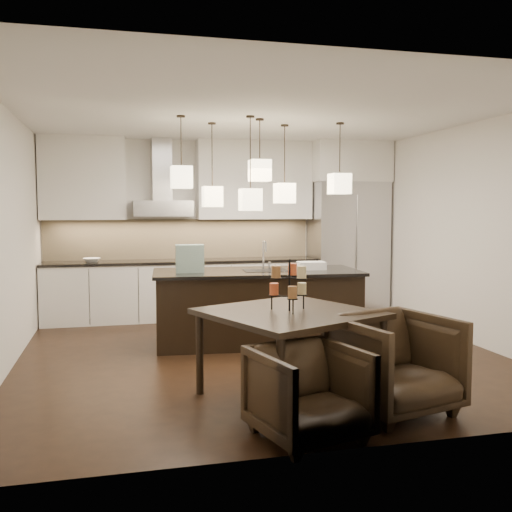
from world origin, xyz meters
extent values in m
cube|color=black|center=(0.00, 0.00, -0.01)|extent=(5.50, 5.50, 0.02)
cube|color=white|center=(0.00, 0.00, 2.81)|extent=(5.50, 5.50, 0.02)
cube|color=silver|center=(0.00, 2.76, 1.40)|extent=(5.50, 0.02, 2.80)
cube|color=silver|center=(0.00, -2.76, 1.40)|extent=(5.50, 0.02, 2.80)
cube|color=silver|center=(-2.76, 0.00, 1.40)|extent=(0.02, 5.50, 2.80)
cube|color=silver|center=(2.76, 0.00, 1.40)|extent=(0.02, 5.50, 2.80)
cube|color=#B7B7BA|center=(2.10, 2.38, 1.07)|extent=(1.20, 0.72, 2.15)
cube|color=silver|center=(2.10, 2.38, 2.47)|extent=(1.26, 0.72, 0.65)
cube|color=silver|center=(-0.62, 2.43, 0.44)|extent=(4.21, 0.62, 0.88)
cube|color=black|center=(-0.62, 2.43, 0.90)|extent=(4.21, 0.66, 0.04)
cube|color=tan|center=(-0.62, 2.73, 1.24)|extent=(4.21, 0.02, 0.63)
cube|color=silver|center=(-2.10, 2.57, 2.17)|extent=(1.25, 0.35, 1.25)
cube|color=silver|center=(0.55, 2.57, 2.17)|extent=(1.85, 0.35, 1.25)
cube|color=#B7B7BA|center=(-0.93, 2.48, 1.72)|extent=(0.90, 0.52, 0.24)
cube|color=#B7B7BA|center=(-0.93, 2.59, 2.32)|extent=(0.30, 0.28, 0.96)
imported|color=silver|center=(-1.99, 2.38, 0.95)|extent=(0.26, 0.26, 0.06)
cube|color=black|center=(0.11, 0.59, 0.45)|extent=(2.60, 1.21, 0.89)
cube|color=black|center=(0.11, 0.59, 0.91)|extent=(2.69, 1.30, 0.04)
cube|color=#1F533A|center=(-0.75, 0.56, 1.10)|extent=(0.36, 0.21, 0.34)
cube|color=silver|center=(0.82, 0.54, 0.98)|extent=(0.36, 0.27, 0.10)
cylinder|color=beige|center=(0.01, -1.52, 0.99)|extent=(0.11, 0.11, 0.11)
cylinder|color=#D2552D|center=(-0.24, -1.49, 0.99)|extent=(0.11, 0.11, 0.11)
cylinder|color=brown|center=(-0.14, -1.72, 0.99)|extent=(0.11, 0.11, 0.11)
cylinder|color=#D2552D|center=(-0.05, -1.44, 1.16)|extent=(0.11, 0.11, 0.11)
cylinder|color=brown|center=(-0.26, -1.61, 1.16)|extent=(0.11, 0.11, 0.11)
cylinder|color=beige|center=(-0.05, -1.69, 1.16)|extent=(0.11, 0.11, 0.11)
imported|color=black|center=(-0.26, -2.50, 0.35)|extent=(0.92, 0.94, 0.70)
imported|color=black|center=(0.64, -2.12, 0.41)|extent=(1.08, 1.10, 0.83)
cube|color=#FFE8B0|center=(-0.87, 0.34, 2.08)|extent=(0.24, 0.24, 0.26)
cube|color=#FFE8B0|center=(-0.43, 0.80, 1.87)|extent=(0.24, 0.24, 0.26)
cube|color=#FFE8B0|center=(0.08, 0.35, 2.18)|extent=(0.24, 0.24, 0.26)
cube|color=#FFE8B0|center=(0.52, 0.75, 1.92)|extent=(0.24, 0.24, 0.26)
cube|color=#FFE8B0|center=(1.15, 0.42, 2.03)|extent=(0.24, 0.24, 0.26)
cube|color=#FFE8B0|center=(-0.08, 0.17, 1.82)|extent=(0.24, 0.24, 0.26)
camera|label=1|loc=(-1.62, -6.42, 1.72)|focal=40.00mm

